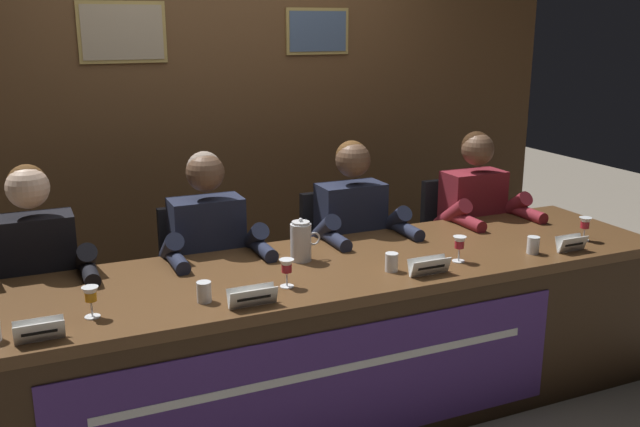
{
  "coord_description": "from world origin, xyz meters",
  "views": [
    {
      "loc": [
        -1.26,
        -2.84,
        1.85
      ],
      "look_at": [
        0.0,
        0.0,
        1.01
      ],
      "focal_mm": 39.44,
      "sensor_mm": 36.0,
      "label": 1
    }
  ],
  "objects_px": {
    "chair_center_left": "(204,295)",
    "chair_far_right": "(458,256)",
    "panelist_center_left": "(212,256)",
    "juice_glass_far_right": "(585,225)",
    "water_cup_center_right": "(392,263)",
    "nameplate_far_left": "(39,331)",
    "panelist_far_left": "(38,280)",
    "chair_far_left": "(42,320)",
    "panelist_far_right": "(480,221)",
    "water_cup_far_right": "(533,246)",
    "water_pitcher_central": "(301,241)",
    "nameplate_center_right": "(429,266)",
    "panelist_center_right": "(357,237)",
    "conference_table": "(330,321)",
    "juice_glass_center_right": "(459,244)",
    "nameplate_far_right": "(571,244)",
    "chair_center_right": "(341,274)",
    "water_cup_center_left": "(204,293)",
    "juice_glass_far_left": "(91,296)",
    "nameplate_center_left": "(253,297)",
    "juice_glass_center_left": "(287,268)"
  },
  "relations": [
    {
      "from": "panelist_far_right",
      "to": "juice_glass_far_right",
      "type": "distance_m",
      "value": 0.66
    },
    {
      "from": "panelist_center_left",
      "to": "nameplate_center_right",
      "type": "xyz_separation_m",
      "value": [
        0.8,
        -0.73,
        0.07
      ]
    },
    {
      "from": "juice_glass_far_left",
      "to": "nameplate_center_left",
      "type": "relative_size",
      "value": 0.62
    },
    {
      "from": "nameplate_far_right",
      "to": "chair_far_right",
      "type": "bearing_deg",
      "value": 90.36
    },
    {
      "from": "chair_center_left",
      "to": "chair_far_right",
      "type": "height_order",
      "value": "same"
    },
    {
      "from": "juice_glass_far_left",
      "to": "panelist_far_right",
      "type": "bearing_deg",
      "value": 15.1
    },
    {
      "from": "nameplate_center_right",
      "to": "chair_far_right",
      "type": "height_order",
      "value": "chair_far_right"
    },
    {
      "from": "nameplate_far_left",
      "to": "nameplate_far_right",
      "type": "height_order",
      "value": "same"
    },
    {
      "from": "chair_far_left",
      "to": "water_pitcher_central",
      "type": "relative_size",
      "value": 4.37
    },
    {
      "from": "water_cup_center_left",
      "to": "water_cup_far_right",
      "type": "bearing_deg",
      "value": -1.66
    },
    {
      "from": "juice_glass_center_left",
      "to": "panelist_far_right",
      "type": "bearing_deg",
      "value": 22.79
    },
    {
      "from": "water_cup_center_left",
      "to": "panelist_center_right",
      "type": "xyz_separation_m",
      "value": [
        1.01,
        0.63,
        -0.07
      ]
    },
    {
      "from": "panelist_center_left",
      "to": "panelist_far_right",
      "type": "height_order",
      "value": "same"
    },
    {
      "from": "panelist_center_right",
      "to": "juice_glass_far_right",
      "type": "xyz_separation_m",
      "value": [
        1.01,
        -0.62,
        0.12
      ]
    },
    {
      "from": "panelist_far_left",
      "to": "juice_glass_center_right",
      "type": "relative_size",
      "value": 10.04
    },
    {
      "from": "nameplate_far_left",
      "to": "nameplate_far_right",
      "type": "xyz_separation_m",
      "value": [
        2.46,
        0.03,
        0.0
      ]
    },
    {
      "from": "conference_table",
      "to": "panelist_center_right",
      "type": "bearing_deg",
      "value": 52.56
    },
    {
      "from": "panelist_center_right",
      "to": "nameplate_far_right",
      "type": "distance_m",
      "value": 1.1
    },
    {
      "from": "chair_center_left",
      "to": "panelist_center_right",
      "type": "relative_size",
      "value": 0.74
    },
    {
      "from": "water_cup_center_left",
      "to": "water_cup_center_right",
      "type": "bearing_deg",
      "value": 0.78
    },
    {
      "from": "nameplate_far_left",
      "to": "panelist_far_right",
      "type": "height_order",
      "value": "panelist_far_right"
    },
    {
      "from": "panelist_center_left",
      "to": "water_cup_center_right",
      "type": "distance_m",
      "value": 0.92
    },
    {
      "from": "chair_center_right",
      "to": "water_cup_center_right",
      "type": "xyz_separation_m",
      "value": [
        -0.14,
        -0.82,
        0.35
      ]
    },
    {
      "from": "chair_center_left",
      "to": "juice_glass_center_left",
      "type": "distance_m",
      "value": 0.92
    },
    {
      "from": "nameplate_center_right",
      "to": "water_cup_center_right",
      "type": "xyz_separation_m",
      "value": [
        -0.13,
        0.11,
        -0.0
      ]
    },
    {
      "from": "conference_table",
      "to": "juice_glass_center_right",
      "type": "bearing_deg",
      "value": -9.0
    },
    {
      "from": "nameplate_far_left",
      "to": "water_cup_center_right",
      "type": "bearing_deg",
      "value": 5.08
    },
    {
      "from": "panelist_center_left",
      "to": "juice_glass_far_right",
      "type": "xyz_separation_m",
      "value": [
        1.82,
        -0.62,
        0.12
      ]
    },
    {
      "from": "panelist_center_right",
      "to": "juice_glass_far_right",
      "type": "height_order",
      "value": "panelist_center_right"
    },
    {
      "from": "water_cup_center_left",
      "to": "juice_glass_center_right",
      "type": "xyz_separation_m",
      "value": [
        1.23,
        -0.0,
        0.05
      ]
    },
    {
      "from": "panelist_far_left",
      "to": "water_cup_center_right",
      "type": "xyz_separation_m",
      "value": [
        1.48,
        -0.62,
        0.07
      ]
    },
    {
      "from": "panelist_far_left",
      "to": "juice_glass_far_right",
      "type": "distance_m",
      "value": 2.7
    },
    {
      "from": "nameplate_center_left",
      "to": "chair_center_right",
      "type": "bearing_deg",
      "value": 48.33
    },
    {
      "from": "panelist_far_left",
      "to": "panelist_center_left",
      "type": "height_order",
      "value": "same"
    },
    {
      "from": "water_cup_center_left",
      "to": "water_cup_center_right",
      "type": "relative_size",
      "value": 1.0
    },
    {
      "from": "panelist_far_left",
      "to": "chair_center_right",
      "type": "distance_m",
      "value": 1.66
    },
    {
      "from": "nameplate_far_right",
      "to": "water_cup_far_right",
      "type": "xyz_separation_m",
      "value": [
        -0.2,
        0.05,
        -0.0
      ]
    },
    {
      "from": "chair_far_left",
      "to": "chair_center_left",
      "type": "height_order",
      "value": "same"
    },
    {
      "from": "panelist_center_left",
      "to": "water_cup_center_right",
      "type": "relative_size",
      "value": 14.64
    },
    {
      "from": "panelist_center_left",
      "to": "water_cup_center_left",
      "type": "xyz_separation_m",
      "value": [
        -0.2,
        -0.63,
        0.07
      ]
    },
    {
      "from": "chair_center_left",
      "to": "panelist_center_left",
      "type": "height_order",
      "value": "panelist_center_left"
    },
    {
      "from": "chair_far_left",
      "to": "chair_far_right",
      "type": "xyz_separation_m",
      "value": [
        2.43,
        0.0,
        0.0
      ]
    },
    {
      "from": "panelist_far_left",
      "to": "chair_center_left",
      "type": "distance_m",
      "value": 0.88
    },
    {
      "from": "water_cup_far_right",
      "to": "water_pitcher_central",
      "type": "relative_size",
      "value": 0.4
    },
    {
      "from": "juice_glass_far_left",
      "to": "chair_far_right",
      "type": "bearing_deg",
      "value": 19.72
    },
    {
      "from": "panelist_far_left",
      "to": "juice_glass_far_left",
      "type": "height_order",
      "value": "panelist_far_left"
    },
    {
      "from": "panelist_far_right",
      "to": "panelist_far_left",
      "type": "bearing_deg",
      "value": 180.0
    },
    {
      "from": "panelist_far_right",
      "to": "nameplate_far_right",
      "type": "xyz_separation_m",
      "value": [
        0.01,
        -0.73,
        0.07
      ]
    },
    {
      "from": "panelist_far_right",
      "to": "water_pitcher_central",
      "type": "height_order",
      "value": "panelist_far_right"
    },
    {
      "from": "juice_glass_center_right",
      "to": "chair_far_right",
      "type": "height_order",
      "value": "chair_far_right"
    }
  ]
}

